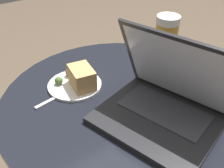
% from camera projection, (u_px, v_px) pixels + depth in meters
% --- Properties ---
extents(table, '(0.76, 0.76, 0.58)m').
position_uv_depth(table, '(121.00, 128.00, 0.91)').
color(table, black).
rests_on(table, ground_plane).
extents(laptop, '(0.38, 0.34, 0.26)m').
position_uv_depth(laptop, '(163.00, 103.00, 0.72)').
color(laptop, '#232326').
rests_on(laptop, table).
extents(beer_glass, '(0.07, 0.07, 0.22)m').
position_uv_depth(beer_glass, '(165.00, 49.00, 0.85)').
color(beer_glass, gold).
rests_on(beer_glass, table).
extents(snack_plate, '(0.18, 0.18, 0.08)m').
position_uv_depth(snack_plate, '(78.00, 80.00, 0.86)').
color(snack_plate, white).
rests_on(snack_plate, table).
extents(fork, '(0.04, 0.17, 0.00)m').
position_uv_depth(fork, '(62.00, 94.00, 0.83)').
color(fork, '#B2B2B7').
rests_on(fork, table).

